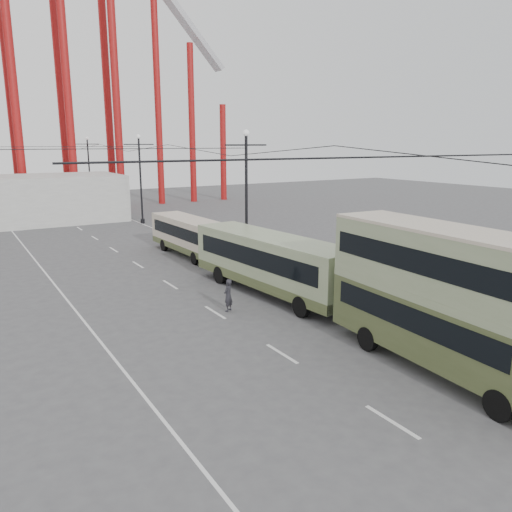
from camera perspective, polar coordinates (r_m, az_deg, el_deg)
ground at (r=18.64m, az=12.83°, el=-14.43°), size 160.00×160.00×0.00m
road_markings at (r=34.27m, az=-11.89°, el=-1.72°), size 12.52×120.00×0.01m
lamp_post_mid at (r=34.61m, az=-1.11°, el=6.56°), size 3.20×0.44×9.32m
lamp_post_far at (r=54.64m, az=-13.05°, el=8.52°), size 3.20×0.44×9.32m
lamp_post_distant at (r=75.78m, az=-18.51°, el=9.29°), size 3.20×0.44×9.32m
roller_coaster at (r=70.67m, az=-25.54°, el=23.45°), size 52.95×5.00×55.48m
fairground_shed at (r=59.23m, az=-25.91°, el=5.76°), size 22.00×10.00×5.00m
double_decker_bus at (r=19.53m, az=21.06°, el=-4.04°), size 3.15×10.30×5.46m
single_decker_green at (r=28.16m, az=1.77°, el=-0.64°), size 3.64×12.04×3.35m
single_decker_cream at (r=38.39m, az=-7.62°, el=2.44°), size 2.59×9.23×2.85m
pedestrian at (r=25.54m, az=-3.20°, el=-4.50°), size 0.74×0.67×1.69m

